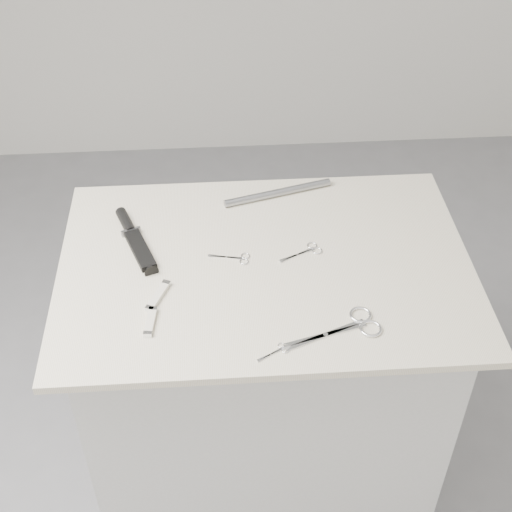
{
  "coord_description": "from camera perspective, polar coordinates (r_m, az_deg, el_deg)",
  "views": [
    {
      "loc": [
        -0.11,
        -1.29,
        2.06
      ],
      "look_at": [
        -0.02,
        0.03,
        0.92
      ],
      "focal_mm": 50.0,
      "sensor_mm": 36.0,
      "label": 1
    }
  ],
  "objects": [
    {
      "name": "embroidery_scissors_b",
      "position": [
        1.74,
        -1.61,
        -0.17
      ],
      "size": [
        0.1,
        0.05,
        0.0
      ],
      "rotation": [
        0.0,
        0.0,
        -0.2
      ],
      "color": "silver",
      "rests_on": "display_board"
    },
    {
      "name": "plinth",
      "position": [
        2.07,
        0.65,
        -10.39
      ],
      "size": [
        0.9,
        0.6,
        0.9
      ],
      "primitive_type": "cube",
      "color": "silver",
      "rests_on": "ground"
    },
    {
      "name": "metal_rail",
      "position": [
        1.94,
        1.77,
        5.09
      ],
      "size": [
        0.3,
        0.1,
        0.02
      ],
      "primitive_type": "cylinder",
      "rotation": [
        0.0,
        1.57,
        0.28
      ],
      "color": "gray",
      "rests_on": "display_board"
    },
    {
      "name": "display_board",
      "position": [
        1.73,
        0.76,
        -0.81
      ],
      "size": [
        1.0,
        0.7,
        0.02
      ],
      "primitive_type": "cube",
      "color": "beige",
      "rests_on": "plinth"
    },
    {
      "name": "ground",
      "position": [
        2.44,
        0.56,
        -17.1
      ],
      "size": [
        4.0,
        4.0,
        0.01
      ],
      "primitive_type": "cube",
      "color": "gray",
      "rests_on": "ground"
    },
    {
      "name": "large_shears",
      "position": [
        1.58,
        7.64,
        -5.6
      ],
      "size": [
        0.22,
        0.12,
        0.01
      ],
      "rotation": [
        0.0,
        0.0,
        0.33
      ],
      "color": "silver",
      "rests_on": "display_board"
    },
    {
      "name": "embroidery_scissors_a",
      "position": [
        1.76,
        4.09,
        0.38
      ],
      "size": [
        0.11,
        0.07,
        0.0
      ],
      "rotation": [
        0.0,
        0.0,
        0.45
      ],
      "color": "silver",
      "rests_on": "display_board"
    },
    {
      "name": "tiny_scissors",
      "position": [
        1.52,
        1.65,
        -7.65
      ],
      "size": [
        0.07,
        0.05,
        0.0
      ],
      "rotation": [
        0.0,
        0.0,
        0.52
      ],
      "color": "silver",
      "rests_on": "display_board"
    },
    {
      "name": "sheathed_knife",
      "position": [
        1.82,
        -9.78,
        1.56
      ],
      "size": [
        0.12,
        0.24,
        0.03
      ],
      "rotation": [
        0.0,
        0.0,
        1.93
      ],
      "color": "black",
      "rests_on": "display_board"
    },
    {
      "name": "pocket_knife_b",
      "position": [
        1.59,
        -8.44,
        -5.23
      ],
      "size": [
        0.03,
        0.09,
        0.01
      ],
      "rotation": [
        0.0,
        0.0,
        1.45
      ],
      "color": "beige",
      "rests_on": "display_board"
    },
    {
      "name": "pocket_knife_a",
      "position": [
        1.65,
        -7.83,
        -3.17
      ],
      "size": [
        0.06,
        0.1,
        0.01
      ],
      "rotation": [
        0.0,
        0.0,
        1.16
      ],
      "color": "beige",
      "rests_on": "display_board"
    }
  ]
}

